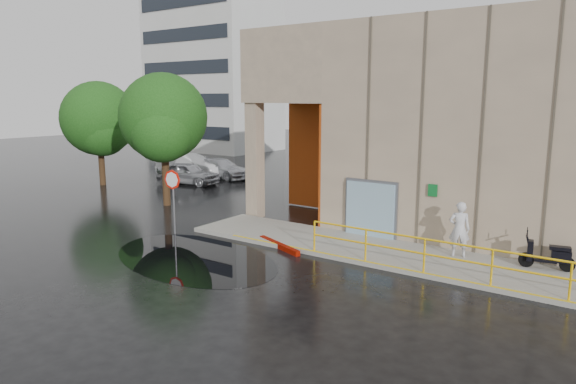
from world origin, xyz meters
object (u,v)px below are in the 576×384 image
(scooter, at_px, (548,247))
(tree_far, at_px, (100,122))
(person, at_px, (459,229))
(car_b, at_px, (190,166))
(stop_sign, at_px, (173,187))
(car_c, at_px, (220,168))
(tree_near, at_px, (163,121))
(red_curb, at_px, (279,245))
(car_a, at_px, (188,173))

(scooter, relative_size, tree_far, 0.25)
(person, bearing_deg, tree_far, -25.63)
(car_b, bearing_deg, person, -117.44)
(person, distance_m, car_b, 21.25)
(stop_sign, relative_size, car_c, 0.57)
(tree_far, bearing_deg, person, -6.42)
(person, height_order, tree_near, tree_near)
(stop_sign, distance_m, tree_far, 13.32)
(red_curb, height_order, car_a, car_a)
(tree_far, bearing_deg, car_a, 38.66)
(red_curb, bearing_deg, car_a, 148.01)
(tree_far, bearing_deg, red_curb, -15.76)
(car_a, relative_size, car_c, 0.90)
(scooter, bearing_deg, stop_sign, -177.05)
(car_b, xyz_separation_m, tree_near, (5.57, -7.10, 3.36))
(person, bearing_deg, stop_sign, -2.93)
(scooter, xyz_separation_m, car_b, (-22.43, 7.36, -0.06))
(tree_near, bearing_deg, car_b, 128.09)
(tree_near, bearing_deg, stop_sign, -38.91)
(stop_sign, xyz_separation_m, car_a, (-8.05, 8.59, -1.16))
(person, distance_m, scooter, 2.59)
(stop_sign, distance_m, red_curb, 4.85)
(car_b, height_order, car_c, car_b)
(tree_near, bearing_deg, car_c, 115.30)
(car_c, distance_m, tree_near, 9.62)
(car_a, xyz_separation_m, tree_near, (3.82, -5.17, 3.46))
(scooter, distance_m, tree_near, 17.19)
(car_a, height_order, tree_near, tree_near)
(car_b, bearing_deg, tree_near, -148.45)
(person, height_order, car_b, person)
(scooter, xyz_separation_m, tree_near, (-16.86, 0.26, 3.31))
(car_b, bearing_deg, car_c, -66.56)
(car_b, bearing_deg, car_a, -144.37)
(car_a, distance_m, tree_far, 5.97)
(scooter, bearing_deg, car_a, 154.21)
(car_a, bearing_deg, stop_sign, -147.54)
(tree_far, bearing_deg, scooter, -5.25)
(scooter, xyz_separation_m, car_c, (-20.69, 8.36, -0.19))
(scooter, bearing_deg, tree_near, 168.04)
(red_curb, bearing_deg, stop_sign, -170.14)
(scooter, bearing_deg, tree_far, 163.67)
(red_curb, xyz_separation_m, tree_far, (-16.46, 4.64, 3.73))
(tree_far, bearing_deg, tree_near, -14.46)
(tree_near, bearing_deg, red_curb, -16.90)
(person, xyz_separation_m, red_curb, (-5.60, -2.16, -0.96))
(car_c, xyz_separation_m, tree_far, (-3.94, -6.10, 3.18))
(person, distance_m, car_a, 18.97)
(car_b, distance_m, tree_far, 6.34)
(scooter, relative_size, car_c, 0.36)
(stop_sign, height_order, car_a, stop_sign)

